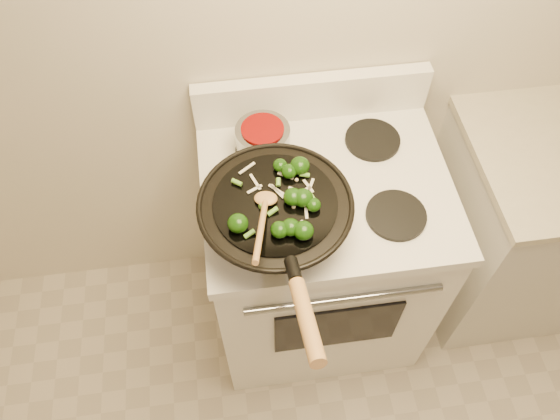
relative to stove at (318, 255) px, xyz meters
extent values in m
plane|color=beige|center=(0.25, 0.33, 0.83)|extent=(3.50, 0.00, 3.50)
cube|color=white|center=(0.00, 0.00, -0.03)|extent=(0.76, 0.64, 0.88)
cube|color=white|center=(0.00, 0.00, 0.43)|extent=(0.78, 0.66, 0.04)
cube|color=white|center=(0.00, 0.30, 0.53)|extent=(0.78, 0.05, 0.16)
cylinder|color=gray|center=(0.00, -0.33, 0.31)|extent=(0.60, 0.02, 0.02)
cube|color=black|center=(0.00, -0.33, 0.08)|extent=(0.42, 0.01, 0.28)
cylinder|color=black|center=(-0.18, -0.15, 0.46)|extent=(0.18, 0.18, 0.01)
cylinder|color=black|center=(0.18, -0.15, 0.46)|extent=(0.18, 0.18, 0.01)
cylinder|color=black|center=(-0.18, 0.15, 0.46)|extent=(0.18, 0.18, 0.01)
cylinder|color=black|center=(0.18, 0.15, 0.46)|extent=(0.18, 0.18, 0.01)
cube|color=silver|center=(0.90, 0.03, -0.03)|extent=(0.77, 0.60, 0.88)
torus|color=black|center=(-0.18, -0.15, 0.59)|extent=(0.43, 0.43, 0.02)
cylinder|color=black|center=(-0.18, -0.15, 0.59)|extent=(0.34, 0.34, 0.01)
cylinder|color=black|center=(-0.17, -0.39, 0.65)|extent=(0.04, 0.07, 0.05)
cylinder|color=#B58247|center=(-0.16, -0.54, 0.69)|extent=(0.05, 0.23, 0.09)
ellipsoid|color=#133808|center=(-0.12, -0.27, 0.61)|extent=(0.05, 0.05, 0.05)
cylinder|color=#568730|center=(-0.11, -0.27, 0.60)|extent=(0.02, 0.02, 0.02)
ellipsoid|color=#133808|center=(-0.08, -0.19, 0.61)|extent=(0.04, 0.04, 0.03)
ellipsoid|color=#133808|center=(-0.13, -0.07, 0.61)|extent=(0.04, 0.04, 0.04)
ellipsoid|color=#133808|center=(-0.29, -0.22, 0.61)|extent=(0.06, 0.06, 0.05)
cylinder|color=#568730|center=(-0.27, -0.22, 0.60)|extent=(0.02, 0.02, 0.02)
ellipsoid|color=#133808|center=(-0.13, -0.16, 0.61)|extent=(0.05, 0.05, 0.04)
ellipsoid|color=#133808|center=(-0.10, -0.05, 0.61)|extent=(0.06, 0.06, 0.05)
ellipsoid|color=#133808|center=(-0.18, -0.25, 0.61)|extent=(0.05, 0.05, 0.04)
cylinder|color=#568730|center=(-0.17, -0.25, 0.60)|extent=(0.02, 0.02, 0.02)
ellipsoid|color=#133808|center=(-0.15, -0.04, 0.61)|extent=(0.04, 0.04, 0.03)
ellipsoid|color=#133808|center=(-0.11, -0.16, 0.61)|extent=(0.05, 0.05, 0.05)
ellipsoid|color=#133808|center=(-0.15, -0.25, 0.61)|extent=(0.05, 0.05, 0.04)
cylinder|color=#568730|center=(-0.14, -0.25, 0.60)|extent=(0.02, 0.02, 0.02)
cube|color=white|center=(-0.24, -0.03, 0.60)|extent=(0.05, 0.04, 0.00)
cube|color=white|center=(-0.17, -0.12, 0.60)|extent=(0.05, 0.05, 0.00)
cube|color=white|center=(-0.07, -0.11, 0.60)|extent=(0.02, 0.04, 0.00)
cube|color=white|center=(-0.14, -0.07, 0.60)|extent=(0.04, 0.03, 0.00)
cube|color=white|center=(-0.14, -0.24, 0.60)|extent=(0.05, 0.03, 0.00)
cube|color=white|center=(-0.08, -0.11, 0.60)|extent=(0.03, 0.05, 0.00)
cube|color=white|center=(-0.10, -0.19, 0.60)|extent=(0.01, 0.06, 0.00)
cube|color=white|center=(-0.17, -0.12, 0.60)|extent=(0.04, 0.05, 0.00)
cube|color=white|center=(-0.13, -0.25, 0.60)|extent=(0.01, 0.05, 0.00)
cube|color=white|center=(-0.10, -0.13, 0.60)|extent=(0.04, 0.03, 0.00)
cube|color=white|center=(-0.23, -0.10, 0.60)|extent=(0.05, 0.03, 0.00)
cube|color=white|center=(-0.23, -0.08, 0.60)|extent=(0.03, 0.06, 0.00)
cube|color=white|center=(-0.11, -0.13, 0.60)|extent=(0.05, 0.04, 0.00)
cylinder|color=#5E9F33|center=(-0.08, -0.15, 0.60)|extent=(0.03, 0.03, 0.02)
cylinder|color=#5E9F33|center=(-0.28, -0.08, 0.60)|extent=(0.03, 0.03, 0.01)
cylinder|color=#5E9F33|center=(-0.09, -0.08, 0.60)|extent=(0.03, 0.02, 0.02)
cylinder|color=#5E9F33|center=(-0.16, -0.09, 0.60)|extent=(0.03, 0.03, 0.02)
cylinder|color=#5E9F33|center=(-0.14, -0.04, 0.60)|extent=(0.03, 0.03, 0.02)
cylinder|color=#5E9F33|center=(-0.19, -0.19, 0.60)|extent=(0.03, 0.02, 0.01)
cylinder|color=#5E9F33|center=(-0.21, -0.16, 0.60)|extent=(0.03, 0.03, 0.02)
cylinder|color=#5E9F33|center=(-0.26, -0.25, 0.60)|extent=(0.03, 0.02, 0.01)
sphere|color=beige|center=(-0.13, -0.18, 0.60)|extent=(0.01, 0.01, 0.01)
sphere|color=beige|center=(-0.11, -0.17, 0.60)|extent=(0.01, 0.01, 0.01)
sphere|color=beige|center=(-0.11, -0.09, 0.60)|extent=(0.01, 0.01, 0.01)
ellipsoid|color=#B58247|center=(-0.20, -0.14, 0.60)|extent=(0.07, 0.06, 0.02)
cylinder|color=#B58247|center=(-0.23, -0.27, 0.65)|extent=(0.07, 0.25, 0.12)
cylinder|color=gray|center=(-0.18, 0.15, 0.51)|extent=(0.17, 0.17, 0.09)
cylinder|color=#740705|center=(-0.18, 0.15, 0.56)|extent=(0.13, 0.13, 0.01)
cylinder|color=black|center=(-0.15, 0.01, 0.55)|extent=(0.04, 0.11, 0.02)
camera|label=1|loc=(-0.28, -1.00, 1.79)|focal=35.00mm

